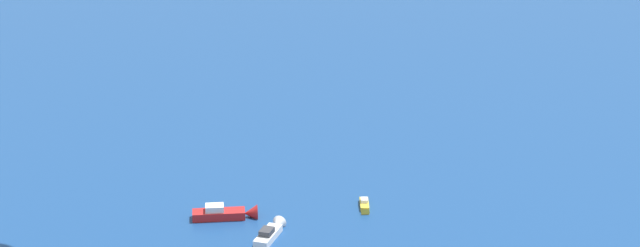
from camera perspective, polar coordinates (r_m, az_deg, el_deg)
motorboat_far_port at (r=197.31m, az=2.26°, el=-4.16°), size 6.03×2.83×1.70m
motorboat_trailing at (r=187.26m, az=-2.49°, el=-5.48°), size 9.12×7.01×2.69m
motorboat_outer_ring_c at (r=194.00m, az=-4.66°, el=-4.53°), size 4.43×11.37×3.21m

